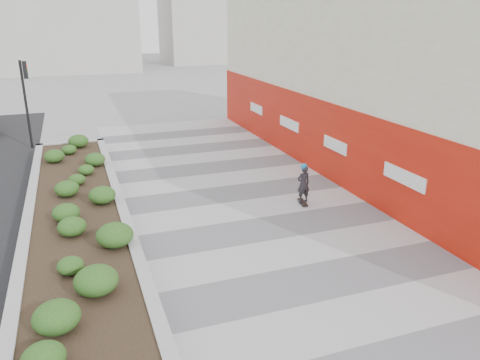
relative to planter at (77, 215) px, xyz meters
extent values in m
plane|color=gray|center=(5.50, -7.00, -0.42)|extent=(160.00, 160.00, 0.00)
cube|color=#A8A8AD|center=(5.50, -4.00, -0.41)|extent=(8.00, 36.00, 0.01)
cube|color=beige|center=(12.50, 2.00, 3.58)|extent=(6.00, 24.00, 8.00)
cube|color=red|center=(9.52, 2.00, 1.08)|extent=(0.12, 24.00, 3.00)
cube|color=#9E9EA0|center=(0.00, 8.85, -0.14)|extent=(3.00, 0.30, 0.55)
cube|color=#9E9EA0|center=(-1.35, 0.00, -0.14)|extent=(0.30, 18.00, 0.55)
cube|color=#9E9EA0|center=(1.35, 0.00, -0.14)|extent=(0.30, 18.00, 0.55)
cube|color=#2D2116|center=(0.00, 0.00, -0.17)|extent=(2.40, 17.40, 0.50)
cylinder|color=black|center=(-1.80, 10.50, 1.68)|extent=(0.12, 0.12, 4.20)
cube|color=black|center=(-1.62, 10.50, 3.33)|extent=(0.18, 0.28, 0.80)
cylinder|color=#595654|center=(6.00, -4.00, -0.42)|extent=(0.44, 0.44, 0.01)
cube|color=black|center=(7.33, -0.59, -0.35)|extent=(0.34, 0.75, 0.02)
imported|color=#26262B|center=(7.33, -0.59, 0.31)|extent=(0.49, 0.34, 1.30)
sphere|color=#167ABB|center=(7.33, -0.59, 0.92)|extent=(0.23, 0.23, 0.23)
camera|label=1|loc=(0.22, -13.87, 5.63)|focal=35.00mm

